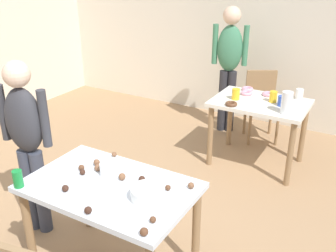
% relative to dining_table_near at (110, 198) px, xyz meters
% --- Properties ---
extents(ground_plane, '(6.40, 6.40, 0.00)m').
position_rel_dining_table_near_xyz_m(ground_plane, '(-0.11, 0.23, -0.64)').
color(ground_plane, '#9E7A56').
extents(wall_back, '(6.40, 0.10, 2.60)m').
position_rel_dining_table_near_xyz_m(wall_back, '(-0.11, 3.43, 0.66)').
color(wall_back, beige).
rests_on(wall_back, ground_plane).
extents(dining_table_near, '(1.16, 0.73, 0.75)m').
position_rel_dining_table_near_xyz_m(dining_table_near, '(0.00, 0.00, 0.00)').
color(dining_table_near, silver).
rests_on(dining_table_near, ground_plane).
extents(dining_table_far, '(1.00, 0.71, 0.75)m').
position_rel_dining_table_near_xyz_m(dining_table_far, '(0.38, 2.13, -0.01)').
color(dining_table_far, silver).
rests_on(dining_table_far, ground_plane).
extents(chair_far_table, '(0.55, 0.55, 0.87)m').
position_rel_dining_table_near_xyz_m(chair_far_table, '(0.19, 2.83, -0.15)').
color(chair_far_table, olive).
rests_on(chair_far_table, ground_plane).
extents(person_girl_near, '(0.46, 0.26, 1.49)m').
position_rel_dining_table_near_xyz_m(person_girl_near, '(-0.86, 0.07, 0.25)').
color(person_girl_near, '#383D4C').
rests_on(person_girl_near, ground_plane).
extents(person_adult_far, '(0.45, 0.27, 1.63)m').
position_rel_dining_table_near_xyz_m(person_adult_far, '(-0.27, 2.82, 0.35)').
color(person_adult_far, '#28282D').
rests_on(person_adult_far, ground_plane).
extents(mixing_bowl, '(0.22, 0.22, 0.08)m').
position_rel_dining_table_near_xyz_m(mixing_bowl, '(0.32, -0.01, 0.15)').
color(mixing_bowl, white).
rests_on(mixing_bowl, dining_table_near).
extents(soda_can, '(0.07, 0.07, 0.12)m').
position_rel_dining_table_near_xyz_m(soda_can, '(-0.51, -0.32, 0.17)').
color(soda_can, '#198438').
rests_on(soda_can, dining_table_near).
extents(fork_near, '(0.17, 0.02, 0.01)m').
position_rel_dining_table_near_xyz_m(fork_near, '(-0.38, 0.22, 0.11)').
color(fork_near, silver).
rests_on(fork_near, dining_table_near).
extents(cup_near_0, '(0.07, 0.07, 0.09)m').
position_rel_dining_table_near_xyz_m(cup_near_0, '(-0.10, 0.08, 0.15)').
color(cup_near_0, white).
rests_on(cup_near_0, dining_table_near).
extents(cake_ball_0, '(0.04, 0.04, 0.04)m').
position_rel_dining_table_near_xyz_m(cake_ball_0, '(-0.30, 0.05, 0.13)').
color(cake_ball_0, brown).
rests_on(cake_ball_0, dining_table_near).
extents(cake_ball_1, '(0.05, 0.05, 0.05)m').
position_rel_dining_table_near_xyz_m(cake_ball_1, '(-0.19, 0.11, 0.13)').
color(cake_ball_1, brown).
rests_on(cake_ball_1, dining_table_near).
extents(cake_ball_2, '(0.05, 0.05, 0.05)m').
position_rel_dining_table_near_xyz_m(cake_ball_2, '(-0.25, 0.17, 0.13)').
color(cake_ball_2, brown).
rests_on(cake_ball_2, dining_table_near).
extents(cake_ball_3, '(0.04, 0.04, 0.04)m').
position_rel_dining_table_near_xyz_m(cake_ball_3, '(-0.25, 0.01, 0.13)').
color(cake_ball_3, '#3D2319').
rests_on(cake_ball_3, dining_table_near).
extents(cake_ball_4, '(0.05, 0.05, 0.05)m').
position_rel_dining_table_near_xyz_m(cake_ball_4, '(0.04, 0.09, 0.13)').
color(cake_ball_4, brown).
rests_on(cake_ball_4, dining_table_near).
extents(cake_ball_5, '(0.05, 0.05, 0.05)m').
position_rel_dining_table_near_xyz_m(cake_ball_5, '(0.09, -0.32, 0.13)').
color(cake_ball_5, '#3D2319').
rests_on(cake_ball_5, dining_table_near).
extents(cake_ball_6, '(0.04, 0.04, 0.04)m').
position_rel_dining_table_near_xyz_m(cake_ball_6, '(0.38, 0.14, 0.13)').
color(cake_ball_6, brown).
rests_on(cake_ball_6, dining_table_near).
extents(cake_ball_7, '(0.05, 0.05, 0.05)m').
position_rel_dining_table_near_xyz_m(cake_ball_7, '(0.49, -0.32, 0.13)').
color(cake_ball_7, brown).
rests_on(cake_ball_7, dining_table_near).
extents(cake_ball_8, '(0.04, 0.04, 0.04)m').
position_rel_dining_table_near_xyz_m(cake_ball_8, '(-0.22, 0.34, 0.13)').
color(cake_ball_8, brown).
rests_on(cake_ball_8, dining_table_near).
extents(cake_ball_9, '(0.04, 0.04, 0.04)m').
position_rel_dining_table_near_xyz_m(cake_ball_9, '(0.24, 0.14, 0.13)').
color(cake_ball_9, brown).
rests_on(cake_ball_9, dining_table_near).
extents(cake_ball_10, '(0.04, 0.04, 0.04)m').
position_rel_dining_table_near_xyz_m(cake_ball_10, '(0.50, 0.24, 0.13)').
color(cake_ball_10, brown).
rests_on(cake_ball_10, dining_table_near).
extents(cake_ball_11, '(0.05, 0.05, 0.05)m').
position_rel_dining_table_near_xyz_m(cake_ball_11, '(0.17, 0.14, 0.13)').
color(cake_ball_11, '#3D2319').
rests_on(cake_ball_11, dining_table_near).
extents(cake_ball_12, '(0.05, 0.05, 0.05)m').
position_rel_dining_table_near_xyz_m(cake_ball_12, '(-0.20, -0.21, 0.13)').
color(cake_ball_12, '#3D2319').
rests_on(cake_ball_12, dining_table_near).
extents(cake_ball_13, '(0.04, 0.04, 0.04)m').
position_rel_dining_table_near_xyz_m(cake_ball_13, '(0.47, -0.20, 0.13)').
color(cake_ball_13, brown).
rests_on(cake_ball_13, dining_table_near).
extents(pitcher_far, '(0.11, 0.11, 0.22)m').
position_rel_dining_table_near_xyz_m(pitcher_far, '(0.70, 1.92, 0.22)').
color(pitcher_far, white).
rests_on(pitcher_far, dining_table_far).
extents(cup_far_0, '(0.08, 0.08, 0.12)m').
position_rel_dining_table_near_xyz_m(cup_far_0, '(0.12, 2.05, 0.17)').
color(cup_far_0, yellow).
rests_on(cup_far_0, dining_table_far).
extents(cup_far_1, '(0.08, 0.08, 0.11)m').
position_rel_dining_table_near_xyz_m(cup_far_1, '(0.72, 2.41, 0.16)').
color(cup_far_1, white).
rests_on(cup_far_1, dining_table_far).
extents(cup_far_2, '(0.08, 0.08, 0.11)m').
position_rel_dining_table_near_xyz_m(cup_far_2, '(0.61, 2.10, 0.16)').
color(cup_far_2, '#3351B2').
rests_on(cup_far_2, dining_table_far).
extents(cup_far_3, '(0.08, 0.08, 0.12)m').
position_rel_dining_table_near_xyz_m(cup_far_3, '(0.50, 2.17, 0.17)').
color(cup_far_3, yellow).
rests_on(cup_far_3, dining_table_far).
extents(donut_far_0, '(0.13, 0.13, 0.04)m').
position_rel_dining_table_near_xyz_m(donut_far_0, '(0.17, 2.26, 0.13)').
color(donut_far_0, pink).
rests_on(donut_far_0, dining_table_far).
extents(donut_far_1, '(0.13, 0.13, 0.04)m').
position_rel_dining_table_near_xyz_m(donut_far_1, '(0.39, 2.35, 0.13)').
color(donut_far_1, pink).
rests_on(donut_far_1, dining_table_far).
extents(donut_far_2, '(0.13, 0.13, 0.04)m').
position_rel_dining_table_near_xyz_m(donut_far_2, '(0.14, 2.41, 0.13)').
color(donut_far_2, pink).
rests_on(donut_far_2, dining_table_far).
extents(donut_far_3, '(0.13, 0.13, 0.04)m').
position_rel_dining_table_near_xyz_m(donut_far_3, '(0.15, 1.85, 0.13)').
color(donut_far_3, brown).
rests_on(donut_far_3, dining_table_far).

